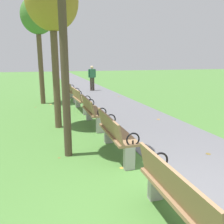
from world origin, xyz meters
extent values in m
cube|color=slate|center=(1.25, 18.00, 0.01)|extent=(2.49, 44.00, 0.02)
cube|color=#93704C|center=(-0.45, 0.00, 0.47)|extent=(0.47, 1.61, 0.05)
cube|color=#93704C|center=(-0.64, 0.00, 0.70)|extent=(0.15, 1.60, 0.40)
cube|color=#A8A59E|center=(-0.44, 0.74, 0.23)|extent=(0.20, 0.12, 0.45)
torus|color=black|center=(-0.38, 0.76, 0.59)|extent=(0.27, 0.03, 0.27)
cylinder|color=black|center=(-0.38, 0.76, 0.51)|extent=(0.03, 0.03, 0.12)
cube|color=#93704C|center=(-0.45, 2.48, 0.47)|extent=(0.47, 1.61, 0.05)
cube|color=#93704C|center=(-0.64, 2.49, 0.70)|extent=(0.15, 1.60, 0.40)
cube|color=#A8A59E|center=(-0.46, 1.74, 0.23)|extent=(0.20, 0.12, 0.45)
cube|color=#A8A59E|center=(-0.44, 3.22, 0.23)|extent=(0.20, 0.12, 0.45)
torus|color=black|center=(-0.40, 1.72, 0.59)|extent=(0.27, 0.03, 0.27)
cylinder|color=black|center=(-0.40, 1.72, 0.51)|extent=(0.03, 0.03, 0.12)
torus|color=black|center=(-0.38, 3.24, 0.59)|extent=(0.27, 0.03, 0.27)
cylinder|color=black|center=(-0.38, 3.24, 0.51)|extent=(0.03, 0.03, 0.12)
cube|color=#93704C|center=(-0.45, 4.82, 0.47)|extent=(0.45, 1.60, 0.05)
cube|color=#93704C|center=(-0.64, 4.82, 0.70)|extent=(0.13, 1.60, 0.40)
cube|color=#A8A59E|center=(-0.45, 4.08, 0.23)|extent=(0.20, 0.12, 0.45)
cube|color=#A8A59E|center=(-0.45, 5.56, 0.23)|extent=(0.20, 0.12, 0.45)
torus|color=black|center=(-0.39, 4.06, 0.59)|extent=(0.27, 0.03, 0.27)
cylinder|color=black|center=(-0.39, 4.06, 0.51)|extent=(0.03, 0.03, 0.12)
torus|color=black|center=(-0.39, 5.58, 0.59)|extent=(0.27, 0.03, 0.27)
cylinder|color=black|center=(-0.39, 5.58, 0.51)|extent=(0.03, 0.03, 0.12)
cube|color=#93704C|center=(-0.45, 7.12, 0.47)|extent=(0.51, 1.62, 0.05)
cube|color=#93704C|center=(-0.64, 7.11, 0.70)|extent=(0.20, 1.60, 0.40)
cube|color=#A8A59E|center=(-0.42, 6.38, 0.23)|extent=(0.21, 0.13, 0.45)
cube|color=#A8A59E|center=(-0.48, 7.86, 0.23)|extent=(0.21, 0.13, 0.45)
torus|color=black|center=(-0.35, 6.36, 0.59)|extent=(0.27, 0.04, 0.27)
cylinder|color=black|center=(-0.35, 6.36, 0.51)|extent=(0.03, 0.03, 0.12)
torus|color=black|center=(-0.43, 7.88, 0.59)|extent=(0.27, 0.04, 0.27)
cylinder|color=black|center=(-0.43, 7.88, 0.51)|extent=(0.03, 0.03, 0.12)
cube|color=#93704C|center=(-0.45, 9.62, 0.47)|extent=(0.48, 1.61, 0.05)
cube|color=#93704C|center=(-0.64, 9.62, 0.70)|extent=(0.17, 1.60, 0.40)
cube|color=#A8A59E|center=(-0.43, 8.88, 0.23)|extent=(0.20, 0.13, 0.45)
cube|color=#A8A59E|center=(-0.47, 10.36, 0.23)|extent=(0.20, 0.13, 0.45)
torus|color=black|center=(-0.37, 8.87, 0.59)|extent=(0.27, 0.04, 0.27)
cylinder|color=black|center=(-0.37, 8.87, 0.51)|extent=(0.03, 0.03, 0.12)
torus|color=black|center=(-0.41, 10.38, 0.59)|extent=(0.27, 0.04, 0.27)
cylinder|color=black|center=(-0.41, 10.38, 0.51)|extent=(0.03, 0.03, 0.12)
cylinder|color=#4C3D2D|center=(-1.48, 2.73, 2.01)|extent=(0.16, 0.16, 4.03)
cylinder|color=brown|center=(-1.53, 4.97, 1.55)|extent=(0.20, 0.20, 3.09)
ellipsoid|color=olive|center=(-1.53, 4.97, 3.59)|extent=(1.44, 1.44, 1.59)
cylinder|color=brown|center=(-1.92, 9.20, 1.70)|extent=(0.22, 0.22, 3.40)
ellipsoid|color=#477A33|center=(-1.92, 9.20, 3.91)|extent=(1.44, 1.44, 1.59)
cylinder|color=#3D3328|center=(1.35, 12.99, 0.45)|extent=(0.14, 0.14, 0.85)
cylinder|color=#3D3328|center=(1.19, 12.96, 0.45)|extent=(0.14, 0.14, 0.85)
cube|color=#33724C|center=(1.27, 12.98, 1.15)|extent=(0.37, 0.27, 0.56)
sphere|color=beige|center=(1.27, 12.98, 1.54)|extent=(0.20, 0.20, 0.20)
cylinder|color=#33724C|center=(1.49, 13.01, 1.15)|extent=(0.09, 0.09, 0.52)
cylinder|color=#33724C|center=(1.06, 12.94, 1.15)|extent=(0.09, 0.09, 0.52)
cylinder|color=gold|center=(-0.58, 1.82, 0.00)|extent=(0.11, 0.11, 0.00)
cylinder|color=brown|center=(-1.65, 9.20, 0.00)|extent=(0.11, 0.11, 0.00)
cylinder|color=gold|center=(-0.64, 10.58, 0.00)|extent=(0.09, 0.09, 0.00)
cylinder|color=brown|center=(-1.69, 2.65, 0.00)|extent=(0.06, 0.06, 0.00)
cylinder|color=#BC842D|center=(-1.60, 8.84, 0.00)|extent=(0.15, 0.15, 0.00)
cylinder|color=brown|center=(1.43, 1.85, 0.02)|extent=(0.14, 0.14, 0.00)
cylinder|color=brown|center=(-2.26, 8.37, 0.00)|extent=(0.13, 0.13, 0.00)
cylinder|color=gold|center=(-0.14, 7.85, 0.00)|extent=(0.13, 0.13, 0.00)
cylinder|color=#AD6B23|center=(-1.07, 8.72, 0.00)|extent=(0.08, 0.08, 0.00)
cylinder|color=#AD6B23|center=(2.13, 10.03, 0.02)|extent=(0.11, 0.11, 0.00)
cylinder|color=#BC842D|center=(1.82, 4.84, 0.02)|extent=(0.15, 0.15, 0.00)
camera|label=1|loc=(-1.95, -2.01, 2.03)|focal=36.92mm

